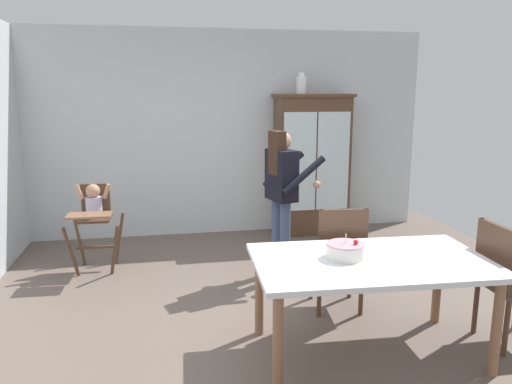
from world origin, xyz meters
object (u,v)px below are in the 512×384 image
at_px(china_cabinet, 312,164).
at_px(adult_person, 282,186).
at_px(dining_table, 371,270).
at_px(ceramic_vase, 301,85).
at_px(dining_chair_right_end, 504,276).
at_px(high_chair_with_toddler, 94,211).
at_px(dining_chair_far_side, 339,252).
at_px(birthday_cake, 345,251).

height_order(china_cabinet, adult_person, china_cabinet).
bearing_deg(dining_table, ceramic_vase, 83.67).
xyz_separation_m(china_cabinet, dining_chair_right_end, (0.55, -3.20, -0.39)).
bearing_deg(ceramic_vase, adult_person, -112.10).
bearing_deg(china_cabinet, dining_table, -99.30).
distance_m(high_chair_with_toddler, dining_chair_far_side, 2.68).
distance_m(ceramic_vase, dining_chair_far_side, 2.85).
relative_size(ceramic_vase, birthday_cake, 0.96).
bearing_deg(adult_person, dining_chair_far_side, -179.13).
height_order(high_chair_with_toddler, adult_person, adult_person).
bearing_deg(adult_person, china_cabinet, -43.35).
bearing_deg(china_cabinet, dining_chair_far_side, -101.35).
bearing_deg(high_chair_with_toddler, dining_table, -43.22).
distance_m(china_cabinet, dining_table, 3.21).
bearing_deg(dining_chair_far_side, china_cabinet, -95.22).
height_order(birthday_cake, dining_chair_far_side, dining_chair_far_side).
height_order(ceramic_vase, dining_chair_far_side, ceramic_vase).
bearing_deg(ceramic_vase, dining_chair_far_side, -97.54).
bearing_deg(birthday_cake, ceramic_vase, 80.39).
relative_size(dining_table, dining_chair_far_side, 1.81).
relative_size(ceramic_vase, dining_table, 0.16).
xyz_separation_m(high_chair_with_toddler, dining_table, (2.20, -2.21, 0.00)).
bearing_deg(adult_person, high_chair_with_toddler, 58.04).
relative_size(birthday_cake, dining_chair_right_end, 0.29).
distance_m(high_chair_with_toddler, dining_chair_right_end, 3.97).
bearing_deg(dining_chair_right_end, china_cabinet, 10.47).
distance_m(birthday_cake, dining_chair_right_end, 1.27).
relative_size(ceramic_vase, adult_person, 0.18).
bearing_deg(china_cabinet, birthday_cake, -102.59).
distance_m(birthday_cake, dining_chair_far_side, 0.72).
xyz_separation_m(high_chair_with_toddler, birthday_cake, (2.02, -2.15, 0.14)).
distance_m(ceramic_vase, adult_person, 1.92).
bearing_deg(high_chair_with_toddler, birthday_cake, -44.74).
relative_size(dining_chair_far_side, dining_chair_right_end, 1.00).
distance_m(high_chair_with_toddler, adult_person, 2.04).
distance_m(high_chair_with_toddler, birthday_cake, 2.95).
bearing_deg(ceramic_vase, dining_table, -96.33).
bearing_deg(ceramic_vase, birthday_cake, -99.61).
xyz_separation_m(birthday_cake, dining_chair_far_side, (0.20, 0.65, -0.24)).
relative_size(dining_table, birthday_cake, 6.20).
distance_m(dining_table, birthday_cake, 0.23).
distance_m(adult_person, dining_chair_far_side, 1.07).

